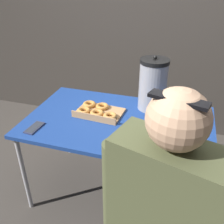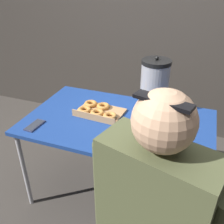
% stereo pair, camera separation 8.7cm
% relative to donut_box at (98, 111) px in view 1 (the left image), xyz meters
% --- Properties ---
extents(ground_plane, '(12.00, 12.00, 0.00)m').
position_rel_donut_box_xyz_m(ground_plane, '(0.18, -0.04, -0.73)').
color(ground_plane, '#3D3833').
extents(folding_table, '(1.33, 0.81, 0.71)m').
position_rel_donut_box_xyz_m(folding_table, '(0.18, -0.04, -0.07)').
color(folding_table, navy).
rests_on(folding_table, ground).
extents(donut_box, '(0.36, 0.26, 0.05)m').
position_rel_donut_box_xyz_m(donut_box, '(0.00, 0.00, 0.00)').
color(donut_box, tan).
rests_on(donut_box, folding_table).
extents(coffee_urn, '(0.21, 0.24, 0.42)m').
position_rel_donut_box_xyz_m(coffee_urn, '(0.37, 0.21, 0.18)').
color(coffee_urn, '#939399').
rests_on(coffee_urn, folding_table).
extents(cell_phone, '(0.08, 0.16, 0.01)m').
position_rel_donut_box_xyz_m(cell_phone, '(-0.34, -0.31, -0.02)').
color(cell_phone, '#2D334C').
rests_on(cell_phone, folding_table).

